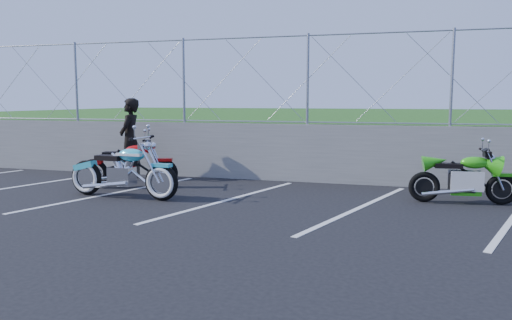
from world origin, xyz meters
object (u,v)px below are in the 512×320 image
(sportbike_green, at_px, (464,180))
(person_standing, at_px, (130,139))
(cruiser_turquoise, at_px, (124,173))
(naked_orange, at_px, (130,167))

(sportbike_green, xyz_separation_m, person_standing, (-7.15, 0.74, 0.52))
(sportbike_green, bearing_deg, cruiser_turquoise, -173.97)
(person_standing, bearing_deg, sportbike_green, 74.38)
(cruiser_turquoise, xyz_separation_m, person_standing, (-1.04, 2.01, 0.47))
(cruiser_turquoise, distance_m, person_standing, 2.31)
(cruiser_turquoise, bearing_deg, sportbike_green, 15.17)
(sportbike_green, distance_m, person_standing, 7.21)
(cruiser_turquoise, relative_size, person_standing, 1.25)
(cruiser_turquoise, xyz_separation_m, sportbike_green, (6.11, 1.27, -0.05))
(person_standing, bearing_deg, naked_orange, 19.92)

